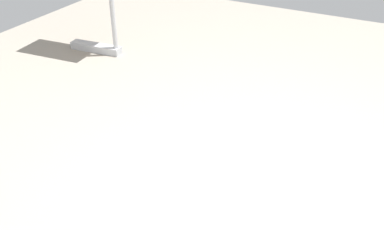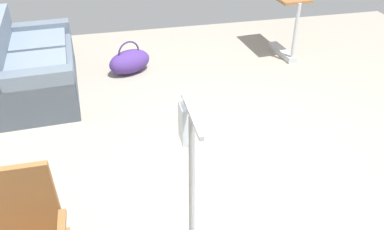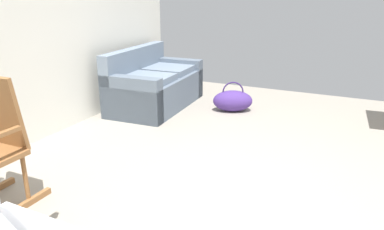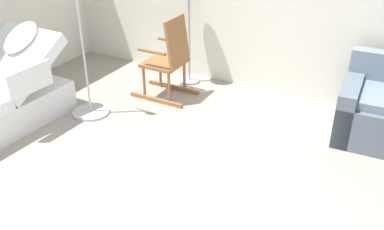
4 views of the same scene
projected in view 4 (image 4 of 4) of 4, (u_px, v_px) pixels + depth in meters
ground_plane at (156, 195)px, 3.80m from camera, size 7.38×7.38×0.00m
rocking_chair at (169, 60)px, 5.30m from camera, size 0.76×0.51×1.05m
iv_pole at (90, 95)px, 5.02m from camera, size 0.44×0.44×1.69m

